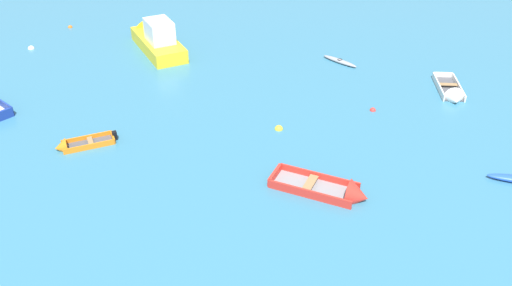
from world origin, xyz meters
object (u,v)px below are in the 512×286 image
Objects in this scene: rowboat_red_outer_left at (340,192)px; rowboat_white_near_left at (452,94)px; kayak_grey_cluster_outer at (340,61)px; mooring_buoy_far_field at (70,27)px; mooring_buoy_between_boats_left at (373,110)px; mooring_buoy_outer_edge at (279,129)px; mooring_buoy_between_boats_right at (31,49)px; rowboat_orange_midfield_left at (74,145)px; motor_launch_yellow_back_row_left at (156,38)px.

rowboat_red_outer_left is 12.74m from rowboat_white_near_left.
mooring_buoy_far_field is (-21.96, 2.36, -0.13)m from kayak_grey_cluster_outer.
mooring_buoy_outer_edge is (-4.98, -3.31, 0.00)m from mooring_buoy_between_boats_left.
mooring_buoy_between_boats_left is 1.00× the size of mooring_buoy_far_field.
mooring_buoy_outer_edge reaches higher than mooring_buoy_between_boats_right.
kayak_grey_cluster_outer is 0.65× the size of rowboat_white_near_left.
kayak_grey_cluster_outer is 6.98m from mooring_buoy_between_boats_left.
mooring_buoy_between_boats_right is at bearing 151.92° from rowboat_red_outer_left.
rowboat_white_near_left is (5.84, 11.33, -0.02)m from rowboat_red_outer_left.
mooring_buoy_outer_edge reaches higher than mooring_buoy_between_boats_left.
mooring_buoy_far_field is at bearing 160.03° from mooring_buoy_between_boats_left.
rowboat_white_near_left is 29.63m from mooring_buoy_between_boats_right.
mooring_buoy_between_boats_right is at bearing 130.44° from rowboat_orange_midfield_left.
mooring_buoy_between_boats_right is (-29.60, 1.35, -0.18)m from rowboat_white_near_left.
mooring_buoy_outer_edge is at bearing 22.61° from rowboat_orange_midfield_left.
rowboat_white_near_left is at bearing -27.63° from kayak_grey_cluster_outer.
kayak_grey_cluster_outer is at bearing 110.85° from mooring_buoy_between_boats_left.
motor_launch_yellow_back_row_left is (-14.72, 14.76, 0.59)m from rowboat_red_outer_left.
rowboat_white_near_left is 11.41m from mooring_buoy_outer_edge.
kayak_grey_cluster_outer reaches higher than mooring_buoy_outer_edge.
motor_launch_yellow_back_row_left is 1.70× the size of rowboat_white_near_left.
kayak_grey_cluster_outer is 7.31× the size of mooring_buoy_between_boats_left.
rowboat_orange_midfield_left is 16.79m from mooring_buoy_between_boats_left.
mooring_buoy_far_field is (-24.44, 8.88, 0.00)m from mooring_buoy_between_boats_left.
rowboat_orange_midfield_left is (-12.54, -14.02, 0.02)m from kayak_grey_cluster_outer.
motor_launch_yellow_back_row_left reaches higher than rowboat_orange_midfield_left.
kayak_grey_cluster_outer is at bearing 1.33° from motor_launch_yellow_back_row_left.
motor_launch_yellow_back_row_left is 19.21× the size of mooring_buoy_between_boats_left.
mooring_buoy_far_field is (-29.10, 6.10, -0.18)m from rowboat_white_near_left.
motor_launch_yellow_back_row_left is 13.75m from rowboat_orange_midfield_left.
rowboat_white_near_left is at bearing -2.61° from mooring_buoy_between_boats_right.
rowboat_white_near_left reaches higher than mooring_buoy_between_boats_right.
rowboat_red_outer_left reaches higher than rowboat_orange_midfield_left.
rowboat_red_outer_left is (1.31, -15.07, 0.07)m from kayak_grey_cluster_outer.
mooring_buoy_between_boats_right reaches higher than mooring_buoy_far_field.
rowboat_red_outer_left is 10.22× the size of mooring_buoy_outer_edge.
rowboat_orange_midfield_left is 8.33× the size of mooring_buoy_far_field.
rowboat_red_outer_left reaches higher than mooring_buoy_between_boats_right.
rowboat_orange_midfield_left is 6.45× the size of mooring_buoy_between_boats_right.
kayak_grey_cluster_outer is 7.33× the size of mooring_buoy_far_field.
rowboat_red_outer_left is at bearing -28.08° from mooring_buoy_between_boats_right.
mooring_buoy_between_boats_right is (-22.45, -2.39, -0.13)m from kayak_grey_cluster_outer.
rowboat_red_outer_left is at bearing -4.32° from rowboat_orange_midfield_left.
rowboat_white_near_left is 29.74m from mooring_buoy_far_field.
motor_launch_yellow_back_row_left reaches higher than mooring_buoy_between_boats_left.
mooring_buoy_outer_edge is (19.96, -7.44, 0.00)m from mooring_buoy_between_boats_right.
rowboat_orange_midfield_left is at bearing -153.48° from mooring_buoy_between_boats_left.
rowboat_white_near_left is at bearing 32.30° from mooring_buoy_outer_edge.
motor_launch_yellow_back_row_left reaches higher than mooring_buoy_far_field.
rowboat_orange_midfield_left reaches higher than mooring_buoy_between_boats_right.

